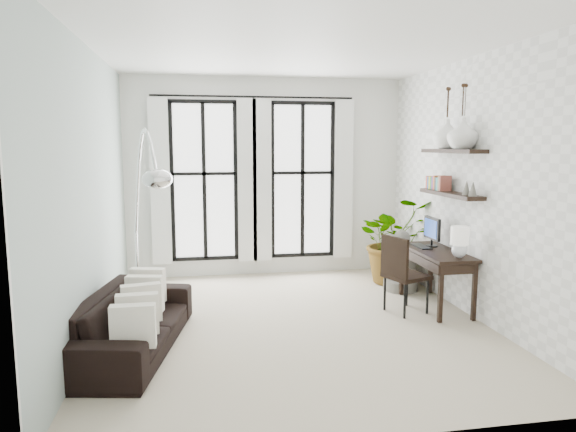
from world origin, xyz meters
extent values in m
plane|color=#BEB197|center=(0.00, 0.00, 0.00)|extent=(5.00, 5.00, 0.00)
plane|color=white|center=(0.00, 0.00, 3.20)|extent=(5.00, 5.00, 0.00)
plane|color=#A0B3AC|center=(-2.25, 0.00, 1.60)|extent=(0.00, 5.00, 5.00)
plane|color=white|center=(2.25, 0.00, 1.60)|extent=(0.00, 5.00, 5.00)
plane|color=white|center=(0.00, 2.50, 1.60)|extent=(4.50, 0.00, 4.50)
cube|color=white|center=(-1.00, 2.47, 1.55)|extent=(1.00, 0.02, 2.50)
cube|color=white|center=(-1.68, 2.37, 1.55)|extent=(0.30, 0.04, 2.60)
cube|color=white|center=(-0.32, 2.37, 1.55)|extent=(0.30, 0.04, 2.60)
cube|color=white|center=(0.60, 2.47, 1.55)|extent=(1.00, 0.02, 2.50)
cube|color=white|center=(-0.08, 2.37, 1.55)|extent=(0.30, 0.04, 2.60)
cube|color=white|center=(1.28, 2.37, 1.55)|extent=(0.30, 0.04, 2.60)
cylinder|color=black|center=(-0.20, 2.38, 2.88)|extent=(3.20, 0.03, 0.03)
cube|color=black|center=(2.11, 0.31, 1.50)|extent=(0.25, 1.30, 0.05)
cube|color=black|center=(2.11, 0.31, 2.05)|extent=(0.25, 1.30, 0.05)
cube|color=#D44B35|center=(2.11, 0.86, 1.61)|extent=(0.16, 0.03, 0.18)
cube|color=#2E58A3|center=(2.11, 0.81, 1.61)|extent=(0.16, 0.03, 0.18)
cube|color=yellow|center=(2.11, 0.77, 1.61)|extent=(0.16, 0.03, 0.18)
cube|color=#2D8942|center=(2.11, 0.72, 1.61)|extent=(0.16, 0.03, 0.18)
cube|color=#764198|center=(2.11, 0.68, 1.61)|extent=(0.16, 0.03, 0.18)
cube|color=#D4652F|center=(2.11, 0.63, 1.61)|extent=(0.16, 0.03, 0.18)
cube|color=#464646|center=(2.11, 0.59, 1.61)|extent=(0.16, 0.03, 0.18)
cube|color=#32ADB0|center=(2.11, 0.54, 1.61)|extent=(0.16, 0.03, 0.18)
cube|color=tan|center=(2.11, 0.50, 1.61)|extent=(0.16, 0.03, 0.18)
cube|color=brown|center=(2.11, 0.45, 1.61)|extent=(0.16, 0.04, 0.18)
cone|color=slate|center=(2.11, -0.09, 1.61)|extent=(0.10, 0.10, 0.18)
cone|color=slate|center=(2.11, -0.24, 1.61)|extent=(0.10, 0.10, 0.18)
imported|color=black|center=(-1.80, -0.50, 0.31)|extent=(1.20, 2.22, 0.61)
cube|color=white|center=(-1.70, -1.20, 0.50)|extent=(0.40, 0.12, 0.40)
cube|color=white|center=(-1.70, -0.85, 0.50)|extent=(0.40, 0.12, 0.40)
cube|color=white|center=(-1.70, -0.50, 0.50)|extent=(0.40, 0.12, 0.40)
cube|color=white|center=(-1.70, -0.15, 0.50)|extent=(0.40, 0.12, 0.40)
cube|color=white|center=(-1.70, 0.20, 0.50)|extent=(0.40, 0.12, 0.40)
imported|color=#2D7228|center=(1.89, 1.58, 0.67)|extent=(1.23, 1.07, 1.35)
cube|color=black|center=(1.95, 0.31, 0.74)|extent=(0.55, 1.29, 0.04)
cube|color=black|center=(1.93, 0.31, 0.66)|extent=(0.50, 1.23, 0.12)
cube|color=black|center=(1.73, -0.29, 0.37)|extent=(0.05, 0.05, 0.72)
cube|color=black|center=(2.17, -0.29, 0.37)|extent=(0.05, 0.05, 0.72)
cube|color=black|center=(1.73, 0.90, 0.37)|extent=(0.05, 0.05, 0.72)
cube|color=black|center=(2.17, 0.90, 0.37)|extent=(0.05, 0.05, 0.72)
cube|color=black|center=(2.00, 0.56, 1.01)|extent=(0.04, 0.42, 0.30)
cube|color=navy|center=(1.97, 0.56, 1.01)|extent=(0.00, 0.36, 0.24)
cube|color=black|center=(1.85, 0.56, 0.77)|extent=(0.15, 0.40, 0.02)
sphere|color=silver|center=(2.00, -0.19, 0.85)|extent=(0.18, 0.18, 0.18)
cylinder|color=white|center=(2.00, -0.19, 1.04)|extent=(0.22, 0.22, 0.22)
cube|color=black|center=(1.50, 0.19, 0.47)|extent=(0.60, 0.60, 0.05)
cube|color=black|center=(1.30, 0.12, 0.73)|extent=(0.20, 0.46, 0.52)
cylinder|color=black|center=(1.31, 0.00, 0.22)|extent=(0.03, 0.03, 0.44)
cylinder|color=black|center=(1.69, 0.00, 0.22)|extent=(0.03, 0.03, 0.44)
cylinder|color=black|center=(1.31, 0.38, 0.22)|extent=(0.03, 0.03, 0.44)
cylinder|color=black|center=(1.69, 0.38, 0.22)|extent=(0.03, 0.03, 0.44)
cylinder|color=silver|center=(-1.90, 0.95, 0.05)|extent=(0.35, 0.35, 0.10)
cylinder|color=silver|center=(-1.90, 0.95, 0.53)|extent=(0.03, 0.03, 0.96)
ellipsoid|color=silver|center=(-1.50, -0.45, 1.78)|extent=(0.31, 0.31, 0.20)
cylinder|color=slate|center=(1.82, 1.16, 0.07)|extent=(0.50, 0.50, 0.15)
ellipsoid|color=slate|center=(1.82, 1.16, 0.42)|extent=(0.45, 0.45, 0.55)
sphere|color=slate|center=(1.82, 1.16, 0.77)|extent=(0.25, 0.25, 0.25)
imported|color=white|center=(2.11, 0.06, 2.27)|extent=(0.37, 0.37, 0.38)
imported|color=white|center=(2.11, 0.46, 2.27)|extent=(0.37, 0.37, 0.38)
camera|label=1|loc=(-1.08, -5.82, 2.12)|focal=32.00mm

